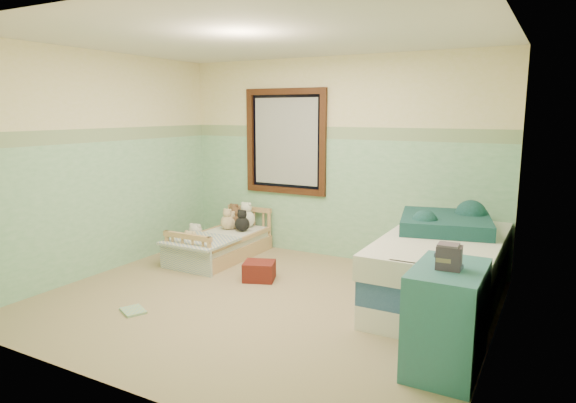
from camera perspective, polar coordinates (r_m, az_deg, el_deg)
The scene contains 30 objects.
floor at distance 5.03m, azimuth -3.11°, elevation -11.34°, with size 4.20×3.60×0.02m, color #978263.
ceiling at distance 4.73m, azimuth -3.42°, elevation 18.35°, with size 4.20×3.60×0.02m, color silver.
wall_back at distance 6.31m, azimuth 5.45°, elevation 4.81°, with size 4.20×0.04×2.50m, color beige.
wall_front at distance 3.35m, azimuth -19.78°, elevation -0.49°, with size 4.20×0.04×2.50m, color beige.
wall_left at distance 6.09m, azimuth -20.31°, elevation 4.03°, with size 0.04×3.60×2.50m, color beige.
wall_right at distance 4.03m, azimuth 22.97°, elevation 1.02°, with size 0.04×3.60×2.50m, color beige.
wainscot_mint at distance 6.36m, azimuth 5.32°, elevation 0.31°, with size 4.20×0.01×1.50m, color #72AF7F.
border_strip at distance 6.27m, azimuth 5.45°, elevation 7.75°, with size 4.20×0.01×0.15m, color #48764A.
window_frame at distance 6.57m, azimuth -0.31°, elevation 6.81°, with size 1.16×0.06×1.36m, color black.
window_blinds at distance 6.58m, azimuth -0.27°, elevation 6.81°, with size 0.92×0.01×1.12m, color beige.
toddler_bed_frame at distance 6.49m, azimuth -7.52°, elevation -5.54°, with size 0.69×1.37×0.18m, color #A27C45.
toddler_mattress at distance 6.45m, azimuth -7.55°, elevation -4.27°, with size 0.63×1.31×0.12m, color silver.
patchwork_quilt at distance 6.10m, azimuth -9.94°, elevation -4.44°, with size 0.75×0.69×0.03m, color #7489B0.
plush_bed_brown at distance 6.89m, azimuth -6.14°, elevation -1.91°, with size 0.21×0.21×0.21m, color brown.
plush_bed_white at distance 6.78m, azimuth -4.75°, elevation -1.98°, with size 0.23×0.23×0.23m, color white.
plush_bed_tan at distance 6.69m, azimuth -6.86°, elevation -2.37°, with size 0.19×0.19×0.19m, color #D5B787.
plush_bed_dark at distance 6.56m, azimuth -5.22°, elevation -2.56°, with size 0.19×0.19×0.19m, color black.
plush_floor_cream at distance 6.73m, azimuth -10.43°, elevation -4.65°, with size 0.27×0.27×0.27m, color silver.
plush_floor_tan at distance 6.46m, azimuth -10.99°, elevation -5.38°, with size 0.25×0.25×0.25m, color #D5B787.
twin_bed_frame at distance 5.19m, azimuth 16.95°, elevation -9.72°, with size 1.01×2.01×0.22m, color white.
twin_boxspring at distance 5.12m, azimuth 17.07°, elevation -7.40°, with size 1.01×2.01×0.22m, color navy.
twin_mattress at distance 5.06m, azimuth 17.20°, elevation -5.02°, with size 1.05×2.05×0.22m, color white.
teal_blanket at distance 5.31m, azimuth 17.44°, elevation -2.31°, with size 0.86×0.91×0.14m, color #14332E.
dresser at distance 3.85m, azimuth 17.57°, elevation -12.52°, with size 0.47×0.76×0.76m, color #366D74.
book_stack at distance 3.66m, azimuth 17.81°, elevation -6.08°, with size 0.17×0.13×0.17m, color brown.
red_pillow at distance 5.59m, azimuth -3.29°, elevation -7.88°, with size 0.33×0.29×0.21m, color maroon.
floor_book at distance 4.99m, azimuth -17.16°, elevation -11.76°, with size 0.24×0.19×0.02m, color gold.
extra_plush_0 at distance 6.74m, azimuth -5.94°, elevation -2.24°, with size 0.19×0.19×0.19m, color brown.
extra_plush_1 at distance 6.71m, azimuth -6.42°, elevation -2.43°, with size 0.16×0.16×0.16m, color #D5B787.
extra_plush_2 at distance 6.87m, azimuth -6.97°, elevation -2.17°, with size 0.16×0.16×0.16m, color white.
Camera 1 is at (2.48, -3.97, 1.84)m, focal length 31.33 mm.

